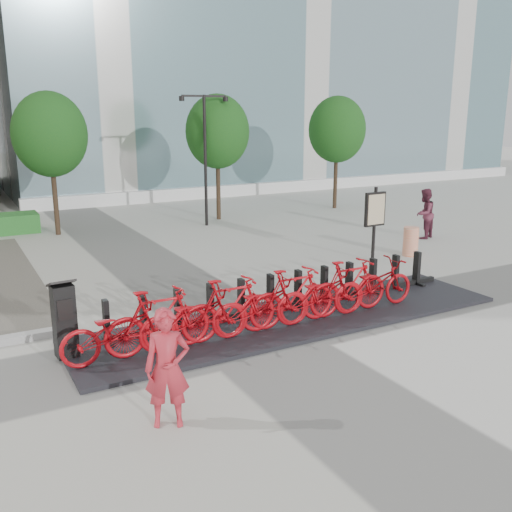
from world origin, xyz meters
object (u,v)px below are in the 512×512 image
construction_barrel (411,242)px  map_sign (375,212)px  pedestrian (424,214)px  kiosk (64,319)px  bike_0 (119,331)px  worker_red (167,368)px

construction_barrel → map_sign: bearing=176.4°
map_sign → pedestrian: bearing=21.7°
kiosk → pedestrian: size_ratio=0.83×
kiosk → bike_0: bearing=-42.3°
worker_red → construction_barrel: size_ratio=1.92×
pedestrian → worker_red: bearing=9.7°
worker_red → map_sign: bearing=55.7°
kiosk → map_sign: bearing=12.2°
bike_0 → worker_red: size_ratio=1.19×
bike_0 → map_sign: size_ratio=0.93×
bike_0 → kiosk: kiosk is taller
bike_0 → pedestrian: (12.36, 5.13, 0.26)m
pedestrian → construction_barrel: (-2.22, -1.69, -0.43)m
kiosk → construction_barrel: (10.94, 2.83, -0.33)m
worker_red → map_sign: map_sign is taller
kiosk → construction_barrel: kiosk is taller
worker_red → construction_barrel: bearing=51.5°
bike_0 → worker_red: bearing=-179.1°
bike_0 → pedestrian: size_ratio=1.17×
bike_0 → construction_barrel: 10.71m
kiosk → worker_red: size_ratio=0.84×
kiosk → construction_barrel: 11.31m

